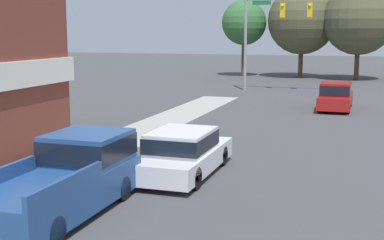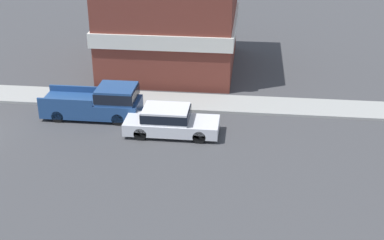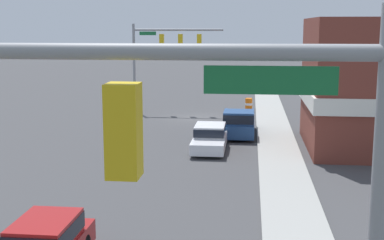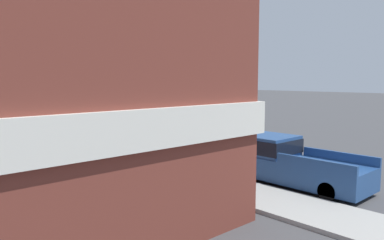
# 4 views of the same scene
# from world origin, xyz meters

# --- Properties ---
(sidewalk_curb) EXTENTS (2.40, 60.00, 0.14)m
(sidewalk_curb) POSITION_xyz_m (-5.70, 0.00, 0.07)
(sidewalk_curb) COLOR #9E9E99
(sidewalk_curb) RESTS_ON ground
(car_lead) EXTENTS (1.87, 4.80, 1.46)m
(car_lead) POSITION_xyz_m (-1.70, 10.86, 0.76)
(car_lead) COLOR black
(car_lead) RESTS_ON ground
(pickup_truck_parked) EXTENTS (1.99, 5.31, 1.83)m
(pickup_truck_parked) POSITION_xyz_m (-3.30, 6.81, 0.90)
(pickup_truck_parked) COLOR black
(pickup_truck_parked) RESTS_ON ground
(corner_brick_building) EXTENTS (9.42, 8.70, 7.63)m
(corner_brick_building) POSITION_xyz_m (-11.96, 9.45, 3.73)
(corner_brick_building) COLOR brown
(corner_brick_building) RESTS_ON ground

